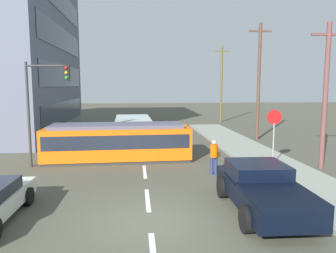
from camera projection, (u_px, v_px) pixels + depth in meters
name	position (u px, v px, depth m)	size (l,w,h in m)	color
ground_plane	(143.00, 155.00, 19.97)	(120.00, 120.00, 0.00)	#48483B
sidewalk_curb_right	(277.00, 167.00, 16.68)	(3.20, 36.00, 0.14)	gray
lane_stripe_1	(148.00, 200.00, 12.07)	(0.16, 2.40, 0.01)	silver
lane_stripe_2	(145.00, 172.00, 16.02)	(0.16, 2.40, 0.01)	silver
lane_stripe_3	(142.00, 142.00, 24.65)	(0.16, 2.40, 0.01)	silver
lane_stripe_4	(140.00, 131.00, 30.57)	(0.16, 2.40, 0.01)	silver
streetcar_tram	(118.00, 141.00, 18.45)	(8.24, 2.75, 2.09)	#E45A0B
city_bus	(133.00, 129.00, 23.69)	(2.70, 6.08, 1.89)	#AABDB9
pedestrian_crossing	(214.00, 155.00, 15.43)	(0.51, 0.36, 1.67)	navy
pickup_truck_parked	(262.00, 188.00, 10.88)	(2.39, 5.06, 1.55)	black
stop_sign	(274.00, 126.00, 16.55)	(0.76, 0.07, 2.88)	gray
traffic_light_mast	(44.00, 95.00, 16.59)	(2.22, 0.33, 5.44)	#333333
utility_pole_near	(325.00, 94.00, 16.17)	(1.80, 0.24, 7.32)	brown
utility_pole_mid	(259.00, 80.00, 25.01)	(1.80, 0.24, 8.96)	#4F352B
utility_pole_far	(221.00, 83.00, 37.52)	(1.80, 0.24, 8.77)	brown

